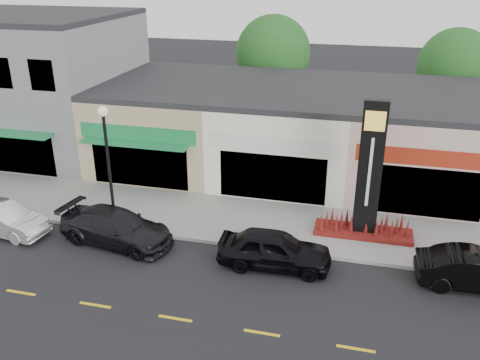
# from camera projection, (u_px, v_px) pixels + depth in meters

# --- Properties ---
(ground) EXTENTS (120.00, 120.00, 0.00)m
(ground) POSITION_uv_depth(u_px,v_px,m) (278.00, 281.00, 19.21)
(ground) COLOR black
(ground) RESTS_ON ground
(sidewalk) EXTENTS (52.00, 4.30, 0.15)m
(sidewalk) POSITION_uv_depth(u_px,v_px,m) (295.00, 226.00, 23.05)
(sidewalk) COLOR gray
(sidewalk) RESTS_ON ground
(curb) EXTENTS (52.00, 0.20, 0.15)m
(curb) POSITION_uv_depth(u_px,v_px,m) (287.00, 251.00, 21.04)
(curb) COLOR gray
(curb) RESTS_ON ground
(building_grey_2story) EXTENTS (12.00, 10.95, 8.30)m
(building_grey_2story) POSITION_uv_depth(u_px,v_px,m) (29.00, 82.00, 31.79)
(building_grey_2story) COLOR slate
(building_grey_2story) RESTS_ON ground
(shop_beige) EXTENTS (7.00, 10.85, 4.80)m
(shop_beige) POSITION_uv_depth(u_px,v_px,m) (173.00, 120.00, 30.35)
(shop_beige) COLOR tan
(shop_beige) RESTS_ON ground
(shop_cream) EXTENTS (7.00, 10.01, 4.80)m
(shop_cream) POSITION_uv_depth(u_px,v_px,m) (289.00, 128.00, 28.79)
(shop_cream) COLOR white
(shop_cream) RESTS_ON ground
(shop_pink_w) EXTENTS (7.00, 10.01, 4.80)m
(shop_pink_w) POSITION_uv_depth(u_px,v_px,m) (418.00, 138.00, 27.23)
(shop_pink_w) COLOR #C9A399
(shop_pink_w) RESTS_ON ground
(tree_rear_west) EXTENTS (5.20, 5.20, 7.83)m
(tree_rear_west) POSITION_uv_depth(u_px,v_px,m) (273.00, 53.00, 35.37)
(tree_rear_west) COLOR #382619
(tree_rear_west) RESTS_ON ground
(tree_rear_mid) EXTENTS (4.80, 4.80, 7.29)m
(tree_rear_mid) POSITION_uv_depth(u_px,v_px,m) (455.00, 66.00, 32.82)
(tree_rear_mid) COLOR #382619
(tree_rear_mid) RESTS_ON ground
(lamp_west_near) EXTENTS (0.44, 0.44, 5.47)m
(lamp_west_near) POSITION_uv_depth(u_px,v_px,m) (108.00, 155.00, 21.83)
(lamp_west_near) COLOR black
(lamp_west_near) RESTS_ON sidewalk
(pylon_sign) EXTENTS (4.20, 1.30, 6.00)m
(pylon_sign) POSITION_uv_depth(u_px,v_px,m) (367.00, 190.00, 21.36)
(pylon_sign) COLOR #5C130F
(pylon_sign) RESTS_ON sidewalk
(car_white_van) EXTENTS (1.97, 4.26, 1.35)m
(car_white_van) POSITION_uv_depth(u_px,v_px,m) (4.00, 219.00, 22.35)
(car_white_van) COLOR white
(car_white_van) RESTS_ON ground
(car_dark_sedan) EXTENTS (2.83, 5.31, 1.46)m
(car_dark_sedan) POSITION_uv_depth(u_px,v_px,m) (116.00, 227.00, 21.57)
(car_dark_sedan) COLOR black
(car_dark_sedan) RESTS_ON ground
(car_black_sedan) EXTENTS (1.92, 4.50, 1.52)m
(car_black_sedan) POSITION_uv_depth(u_px,v_px,m) (275.00, 249.00, 19.88)
(car_black_sedan) COLOR black
(car_black_sedan) RESTS_ON ground
(car_black_conv) EXTENTS (1.73, 4.39, 1.42)m
(car_black_conv) POSITION_uv_depth(u_px,v_px,m) (477.00, 270.00, 18.61)
(car_black_conv) COLOR black
(car_black_conv) RESTS_ON ground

